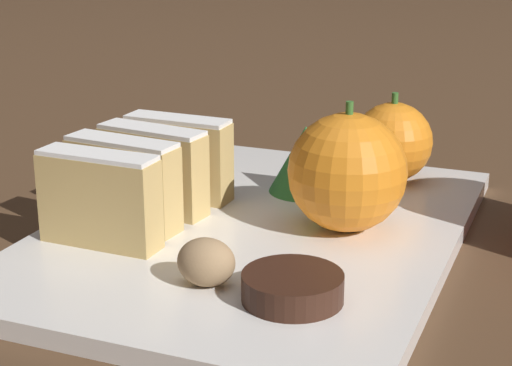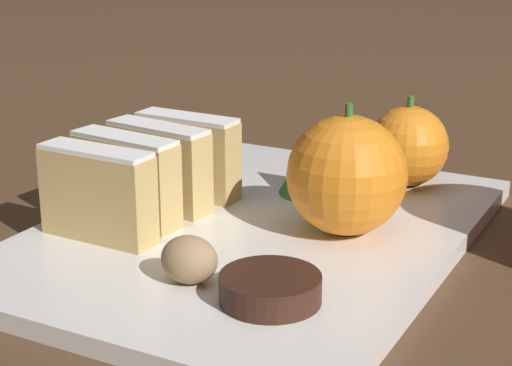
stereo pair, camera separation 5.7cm
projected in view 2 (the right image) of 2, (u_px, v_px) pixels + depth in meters
ground_plane at (256, 241)px, 0.58m from camera, size 6.00×6.00×0.00m
serving_platter at (256, 233)px, 0.58m from camera, size 0.26×0.36×0.01m
stollen_slice_front at (98, 194)px, 0.55m from camera, size 0.08×0.03×0.06m
stollen_slice_second at (126, 179)px, 0.58m from camera, size 0.08×0.03×0.06m
stollen_slice_third at (159, 167)px, 0.60m from camera, size 0.08×0.03×0.06m
stollen_slice_fourth at (188, 156)px, 0.63m from camera, size 0.08×0.02×0.06m
orange_near at (408, 146)px, 0.65m from camera, size 0.06×0.06×0.07m
orange_far at (347, 175)px, 0.55m from camera, size 0.08×0.08×0.09m
walnut at (189, 260)px, 0.49m from camera, size 0.03×0.03×0.03m
chocolate_cookie at (270, 288)px, 0.47m from camera, size 0.06×0.06×0.02m
evergreen_sprig at (315, 161)px, 0.64m from camera, size 0.05×0.05×0.05m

